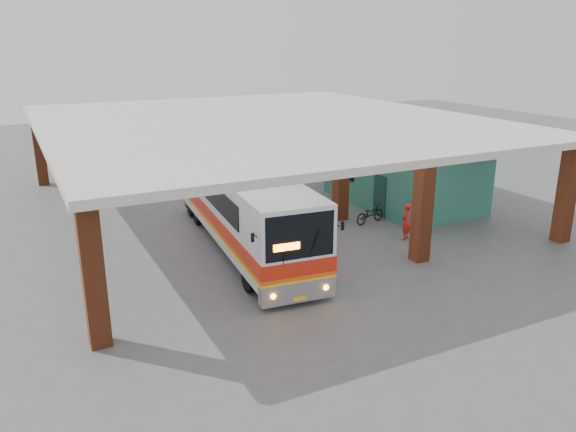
# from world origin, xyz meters

# --- Properties ---
(ground) EXTENTS (90.00, 90.00, 0.00)m
(ground) POSITION_xyz_m (0.00, 0.00, 0.00)
(ground) COLOR #515154
(ground) RESTS_ON ground
(brick_columns) EXTENTS (20.10, 21.60, 4.35)m
(brick_columns) POSITION_xyz_m (1.43, 5.00, 2.17)
(brick_columns) COLOR brown
(brick_columns) RESTS_ON ground
(canopy_roof) EXTENTS (21.00, 23.00, 0.30)m
(canopy_roof) POSITION_xyz_m (0.50, 6.50, 4.50)
(canopy_roof) COLOR beige
(canopy_roof) RESTS_ON brick_columns
(shop_building) EXTENTS (5.20, 8.20, 3.11)m
(shop_building) POSITION_xyz_m (7.49, 4.00, 1.56)
(shop_building) COLOR #2C6F5D
(shop_building) RESTS_ON ground
(coach_bus) EXTENTS (3.76, 12.75, 3.66)m
(coach_bus) POSITION_xyz_m (-2.69, 1.59, 1.82)
(coach_bus) COLOR silver
(coach_bus) RESTS_ON ground
(motorcycle) EXTENTS (1.86, 0.96, 0.93)m
(motorcycle) POSITION_xyz_m (3.97, 1.84, 0.47)
(motorcycle) COLOR black
(motorcycle) RESTS_ON ground
(pedestrian) EXTENTS (0.72, 0.67, 1.66)m
(pedestrian) POSITION_xyz_m (4.03, -0.80, 0.83)
(pedestrian) COLOR red
(pedestrian) RESTS_ON ground
(red_chair) EXTENTS (0.58, 0.58, 0.85)m
(red_chair) POSITION_xyz_m (5.10, 5.99, 0.39)
(red_chair) COLOR red
(red_chair) RESTS_ON ground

